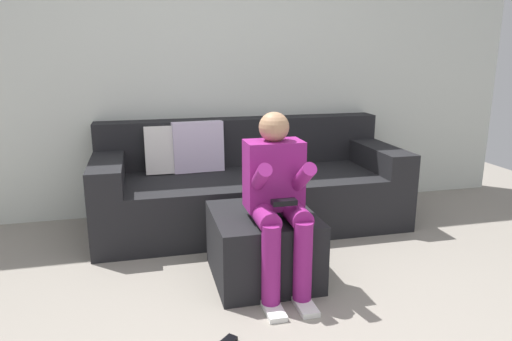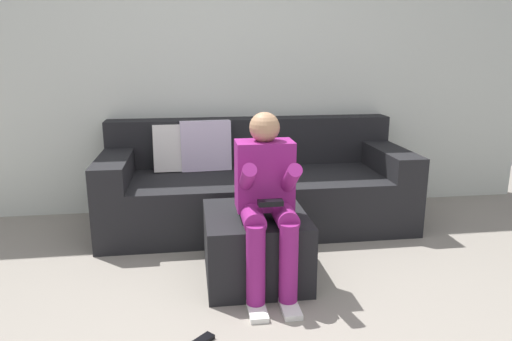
{
  "view_description": "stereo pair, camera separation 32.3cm",
  "coord_description": "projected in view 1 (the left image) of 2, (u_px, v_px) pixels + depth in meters",
  "views": [
    {
      "loc": [
        -0.65,
        -1.83,
        1.4
      ],
      "look_at": [
        0.13,
        1.31,
        0.58
      ],
      "focal_mm": 33.08,
      "sensor_mm": 36.0,
      "label": 1
    },
    {
      "loc": [
        -0.33,
        -1.89,
        1.4
      ],
      "look_at": [
        0.13,
        1.31,
        0.58
      ],
      "focal_mm": 33.08,
      "sensor_mm": 36.0,
      "label": 2
    }
  ],
  "objects": [
    {
      "name": "couch_sectional",
      "position": [
        247.0,
        186.0,
        3.92
      ],
      "size": [
        2.46,
        0.97,
        0.85
      ],
      "color": "black",
      "rests_on": "ground_plane"
    },
    {
      "name": "wall_back",
      "position": [
        214.0,
        56.0,
        4.06
      ],
      "size": [
        5.67,
        0.1,
        2.73
      ],
      "primitive_type": "cube",
      "color": "silver",
      "rests_on": "ground_plane"
    },
    {
      "name": "person_seated",
      "position": [
        278.0,
        195.0,
        2.72
      ],
      "size": [
        0.34,
        0.56,
        1.07
      ],
      "color": "#8C1E72",
      "rests_on": "ground_plane"
    },
    {
      "name": "ottoman",
      "position": [
        263.0,
        245.0,
        2.97
      ],
      "size": [
        0.62,
        0.67,
        0.43
      ],
      "primitive_type": "cube",
      "color": "black",
      "rests_on": "ground_plane"
    }
  ]
}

